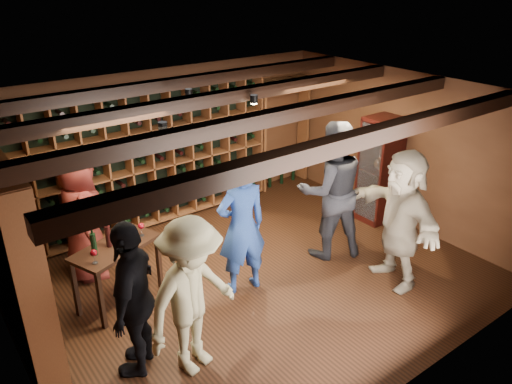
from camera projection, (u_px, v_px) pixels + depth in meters
ground at (254, 277)px, 6.92m from camera, size 6.00×6.00×0.00m
room_shell at (251, 106)px, 5.96m from camera, size 6.00×6.00×6.00m
wine_rack_back at (139, 160)px, 7.86m from camera, size 4.65×0.30×2.20m
wine_rack_left at (4, 243)px, 5.51m from camera, size 0.30×2.65×2.20m
crate_shelf at (284, 106)px, 9.28m from camera, size 1.20×0.32×2.07m
display_cabinet at (379, 172)px, 8.20m from camera, size 0.55×0.50×1.75m
man_blue_shirt at (242, 227)px, 6.33m from camera, size 0.73×0.54×1.85m
man_grey_suit at (331, 190)px, 7.11m from camera, size 1.22×1.11×2.05m
guest_red_floral at (82, 216)px, 6.64m from camera, size 0.79×1.01×1.82m
guest_woman_black at (134, 298)px, 5.05m from camera, size 0.99×1.06×1.75m
guest_khaki at (192, 297)px, 5.04m from camera, size 1.28×0.94×1.78m
guest_beige at (401, 218)px, 6.50m from camera, size 1.00×1.83×1.88m
tasting_table at (116, 252)px, 6.15m from camera, size 1.20×0.89×1.09m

